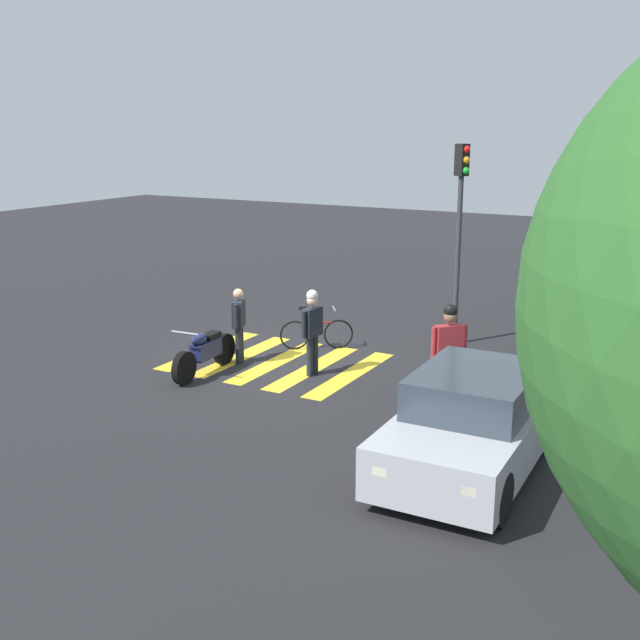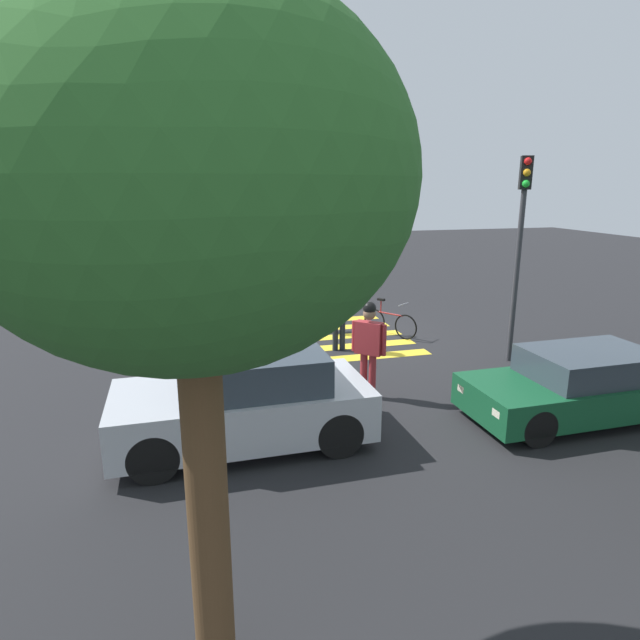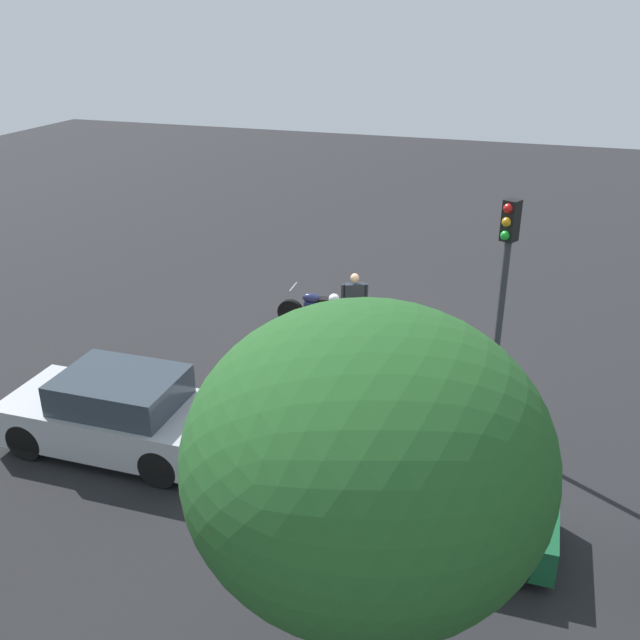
{
  "view_description": "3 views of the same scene",
  "coord_description": "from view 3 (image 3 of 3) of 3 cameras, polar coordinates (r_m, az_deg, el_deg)",
  "views": [
    {
      "loc": [
        13.6,
        8.57,
        5.01
      ],
      "look_at": [
        0.26,
        1.21,
        1.14
      ],
      "focal_mm": 43.51,
      "sensor_mm": 36.0,
      "label": 1
    },
    {
      "loc": [
        4.03,
        13.13,
        4.02
      ],
      "look_at": [
        0.79,
        0.78,
        0.71
      ],
      "focal_mm": 29.71,
      "sensor_mm": 36.0,
      "label": 2
    },
    {
      "loc": [
        -3.8,
        14.7,
        7.48
      ],
      "look_at": [
        0.87,
        0.64,
        0.9
      ],
      "focal_mm": 39.66,
      "sensor_mm": 36.0,
      "label": 3
    }
  ],
  "objects": [
    {
      "name": "leaning_bicycle",
      "position": [
        16.28,
        7.66,
        -2.16
      ],
      "size": [
        0.99,
        1.41,
        1.0
      ],
      "color": "black",
      "rests_on": "ground_plane"
    },
    {
      "name": "crosswalk_stripes",
      "position": [
        16.92,
        3.49,
        -2.33
      ],
      "size": [
        3.39,
        4.05,
        0.01
      ],
      "color": "yellow",
      "rests_on": "ground_plane"
    },
    {
      "name": "officer_on_foot",
      "position": [
        15.61,
        1.12,
        -0.45
      ],
      "size": [
        0.67,
        0.25,
        1.79
      ],
      "color": "#1E232D",
      "rests_on": "ground_plane"
    },
    {
      "name": "street_tree_mid",
      "position": [
        6.68,
        3.79,
        -11.26
      ],
      "size": [
        3.45,
        3.45,
        5.11
      ],
      "color": "brown",
      "rests_on": "ground_plane"
    },
    {
      "name": "car_green_compact",
      "position": [
        11.24,
        8.54,
        -14.2
      ],
      "size": [
        4.0,
        1.72,
        1.22
      ],
      "color": "black",
      "rests_on": "ground_plane"
    },
    {
      "name": "traffic_light_pole",
      "position": [
        12.61,
        14.53,
        2.6
      ],
      "size": [
        0.32,
        0.36,
        4.58
      ],
      "color": "#38383D",
      "rests_on": "ground_plane"
    },
    {
      "name": "police_motorcycle",
      "position": [
        17.83,
        -0.1,
        0.79
      ],
      "size": [
        2.16,
        0.62,
        1.05
      ],
      "color": "black",
      "rests_on": "ground_plane"
    },
    {
      "name": "ground_plane",
      "position": [
        16.92,
        3.49,
        -2.34
      ],
      "size": [
        60.0,
        60.0,
        0.0
      ],
      "primitive_type": "plane",
      "color": "#232326"
    },
    {
      "name": "car_silver_sedan",
      "position": [
        13.47,
        -16.11,
        -7.21
      ],
      "size": [
        3.97,
        1.89,
        1.51
      ],
      "color": "black",
      "rests_on": "ground_plane"
    },
    {
      "name": "officer_by_motorcycle",
      "position": [
        17.24,
        2.79,
        1.55
      ],
      "size": [
        0.62,
        0.36,
        1.63
      ],
      "color": "#1E232D",
      "rests_on": "ground_plane"
    },
    {
      "name": "pedestrian_bystander",
      "position": [
        13.13,
        -4.18,
        -5.09
      ],
      "size": [
        0.53,
        0.52,
        1.9
      ],
      "color": "#B22D33",
      "rests_on": "ground_plane"
    }
  ]
}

